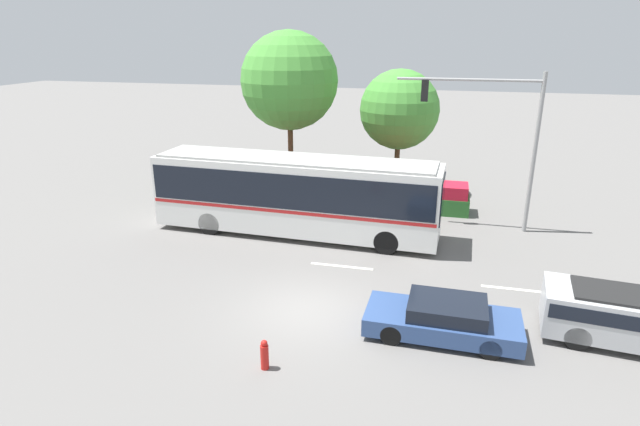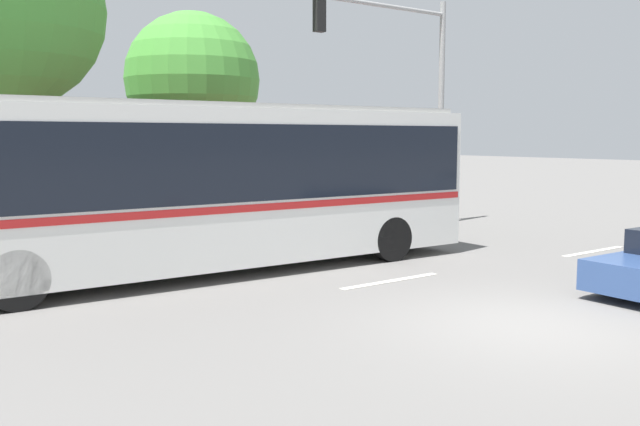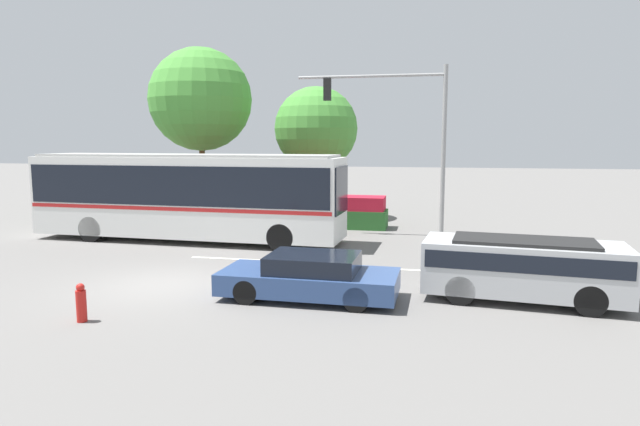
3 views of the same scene
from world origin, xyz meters
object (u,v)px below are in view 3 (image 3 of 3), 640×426
Objects in this scene: city_bus at (187,192)px; street_tree_left at (201,100)px; suv_left_lane at (523,265)px; street_tree_centre at (316,129)px; sedan_foreground at (310,277)px; traffic_light_pole at (407,124)px; fire_hydrant at (81,303)px.

street_tree_left reaches higher than city_bus.
suv_left_lane is 16.06m from street_tree_centre.
city_bus is 2.80× the size of sedan_foreground.
street_tree_centre is (-4.76, 4.74, -0.05)m from traffic_light_pole.
fire_hydrant is at bearing -75.56° from street_tree_left.
fire_hydrant is at bearing 32.47° from sedan_foreground.
street_tree_centre reaches higher than sedan_foreground.
street_tree_centre reaches higher than suv_left_lane.
street_tree_centre is at bearing -52.69° from suv_left_lane.
traffic_light_pole is (1.90, 9.54, 4.05)m from sedan_foreground.
street_tree_left is (-13.80, 12.37, 5.09)m from suv_left_lane.
traffic_light_pole is at bearing -62.93° from suv_left_lane.
sedan_foreground is 0.67× the size of street_tree_centre.
sedan_foreground is at bearing -44.22° from city_bus.
street_tree_left is at bearing 104.44° from fire_hydrant.
traffic_light_pole is at bearing 20.25° from city_bus.
traffic_light_pole reaches higher than street_tree_centre.
traffic_light_pole is at bearing -44.85° from street_tree_centre.
traffic_light_pole is 8.06× the size of fire_hydrant.
street_tree_left is at bearing -19.33° from traffic_light_pole.
street_tree_centre is at bearing 84.48° from fire_hydrant.
traffic_light_pole reaches higher than city_bus.
street_tree_left is 1.29× the size of street_tree_centre.
street_tree_centre is at bearing -77.49° from sedan_foreground.
traffic_light_pole is (-3.28, 8.68, 3.69)m from suv_left_lane.
city_bus is at bearing -71.51° from street_tree_left.
sedan_foreground is at bearing 31.32° from fire_hydrant.
city_bus is 9.50m from sedan_foreground.
traffic_light_pole is at bearing -100.09° from sedan_foreground.
fire_hydrant is at bearing 62.45° from traffic_light_pole.
city_bus is at bearing -115.81° from street_tree_centre.
suv_left_lane is 0.71× the size of traffic_light_pole.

